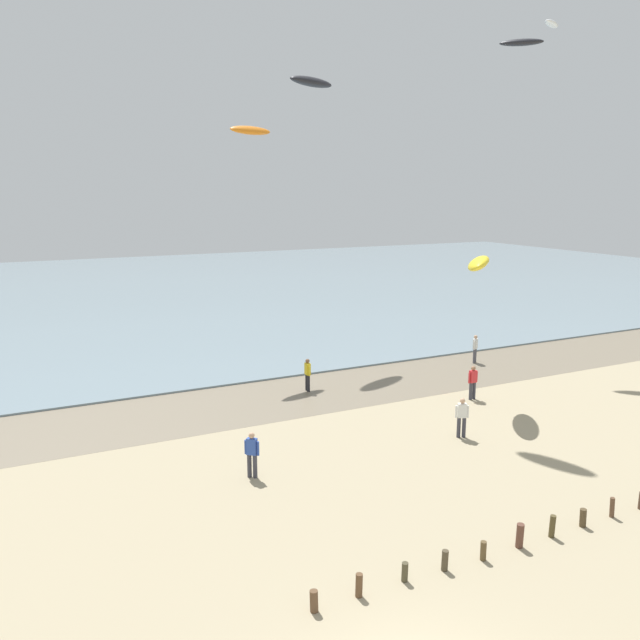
{
  "coord_description": "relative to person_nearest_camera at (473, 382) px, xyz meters",
  "views": [
    {
      "loc": [
        -6.73,
        -9.06,
        10.14
      ],
      "look_at": [
        2.61,
        9.97,
        5.84
      ],
      "focal_mm": 35.76,
      "sensor_mm": 36.0,
      "label": 1
    }
  ],
  "objects": [
    {
      "name": "wet_sand_strip",
      "position": [
        -13.32,
        4.39,
        -0.91
      ],
      "size": [
        120.0,
        6.15,
        0.01
      ],
      "primitive_type": "cube",
      "color": "#7A6D59",
      "rests_on": "ground"
    },
    {
      "name": "sea",
      "position": [
        -13.32,
        42.47,
        -0.87
      ],
      "size": [
        160.0,
        70.0,
        0.1
      ],
      "primitive_type": "cube",
      "color": "gray",
      "rests_on": "ground"
    },
    {
      "name": "groyne_near",
      "position": [
        -7.22,
        -11.21,
        -0.61
      ],
      "size": [
        14.45,
        0.32,
        0.75
      ],
      "color": "brown",
      "rests_on": "ground"
    },
    {
      "name": "person_nearest_camera",
      "position": [
        0.0,
        0.0,
        0.0
      ],
      "size": [
        0.57,
        0.23,
        1.71
      ],
      "color": "#383842",
      "rests_on": "ground"
    },
    {
      "name": "person_by_waterline",
      "position": [
        -3.64,
        -3.73,
        0.0
      ],
      "size": [
        0.52,
        0.36,
        1.71
      ],
      "color": "#383842",
      "rests_on": "ground"
    },
    {
      "name": "person_left_flank",
      "position": [
        -12.81,
        -3.46,
        0.0
      ],
      "size": [
        0.44,
        0.42,
        1.71
      ],
      "color": "#383842",
      "rests_on": "ground"
    },
    {
      "name": "person_right_flank",
      "position": [
        4.58,
        5.37,
        0.0
      ],
      "size": [
        0.47,
        0.4,
        1.71
      ],
      "color": "#4C4C56",
      "rests_on": "ground"
    },
    {
      "name": "person_far_down_beach",
      "position": [
        -6.74,
        4.83,
        0.0
      ],
      "size": [
        0.24,
        0.57,
        1.71
      ],
      "color": "#232328",
      "rests_on": "ground"
    },
    {
      "name": "kite_aloft_0",
      "position": [
        12.21,
        8.64,
        19.61
      ],
      "size": [
        2.13,
        1.66,
        0.41
      ],
      "primitive_type": "ellipsoid",
      "rotation": [
        0.12,
        0.0,
        0.54
      ],
      "color": "white"
    },
    {
      "name": "kite_aloft_2",
      "position": [
        -0.22,
        -0.25,
        5.88
      ],
      "size": [
        3.02,
        3.25,
        0.96
      ],
      "primitive_type": "ellipsoid",
      "rotation": [
        -0.49,
        0.0,
        0.86
      ],
      "color": "yellow"
    },
    {
      "name": "kite_aloft_3",
      "position": [
        -7.08,
        11.65,
        12.58
      ],
      "size": [
        2.89,
        1.66,
        0.72
      ],
      "primitive_type": "ellipsoid",
      "rotation": [
        -0.37,
        0.0,
        3.41
      ],
      "color": "orange"
    },
    {
      "name": "kite_aloft_5",
      "position": [
        -2.4,
        13.43,
        15.78
      ],
      "size": [
        3.8,
        2.53,
        0.84
      ],
      "primitive_type": "ellipsoid",
      "rotation": [
        0.25,
        0.0,
        0.39
      ],
      "color": "black"
    },
    {
      "name": "kite_aloft_7",
      "position": [
        8.55,
        7.28,
        17.9
      ],
      "size": [
        2.5,
        2.34,
        0.56
      ],
      "primitive_type": "ellipsoid",
      "rotation": [
        -0.19,
        0.0,
        2.43
      ],
      "color": "black"
    }
  ]
}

